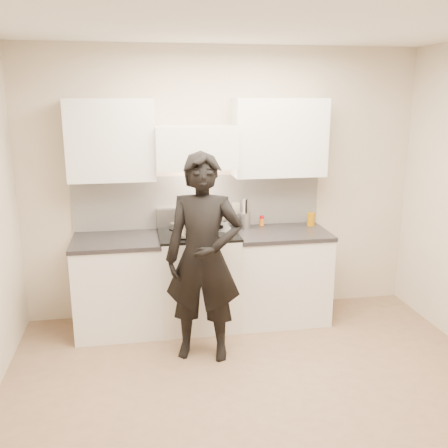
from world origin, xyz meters
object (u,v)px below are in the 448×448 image
(stove, at_px, (199,278))
(counter_right, at_px, (280,275))
(wok, at_px, (209,216))
(person, at_px, (204,258))
(utensil_crock, at_px, (245,219))

(stove, xyz_separation_m, counter_right, (0.83, 0.00, -0.01))
(wok, bearing_deg, counter_right, -11.63)
(counter_right, bearing_deg, wok, 168.37)
(stove, height_order, counter_right, stove)
(counter_right, xyz_separation_m, person, (-0.86, -0.64, 0.43))
(wok, xyz_separation_m, person, (-0.16, -0.79, -0.18))
(counter_right, xyz_separation_m, utensil_crock, (-0.34, 0.16, 0.55))
(stove, relative_size, wok, 1.89)
(utensil_crock, distance_m, person, 0.97)
(stove, height_order, wok, wok)
(stove, height_order, person, person)
(stove, xyz_separation_m, utensil_crock, (0.49, 0.16, 0.54))
(utensil_crock, height_order, person, person)
(counter_right, bearing_deg, utensil_crock, 153.91)
(stove, height_order, utensil_crock, utensil_crock)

